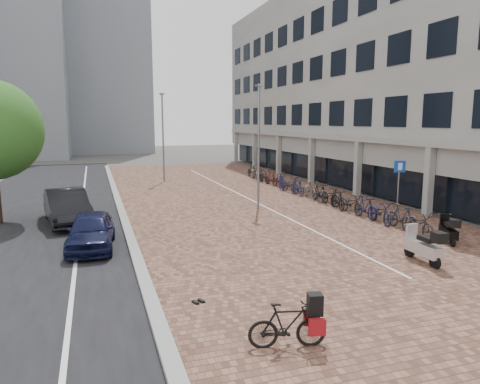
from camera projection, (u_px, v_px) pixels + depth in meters
The scene contains 18 objects.
ground at pixel (296, 257), 14.84m from camera, with size 140.00×140.00×0.00m, color #474442.
plaza_brick at pixel (240, 197), 26.71m from camera, with size 14.50×42.00×0.04m, color brown.
street_asphalt at pixel (42, 208), 23.30m from camera, with size 8.00×50.00×0.03m, color black.
curb at pixel (118, 202), 24.50m from camera, with size 0.35×42.00×0.14m, color gray.
lane_line at pixel (82, 205), 23.91m from camera, with size 0.12×44.00×0.00m, color white.
parking_line at pixel (243, 196), 26.77m from camera, with size 0.10×30.00×0.00m, color white.
office_building at pixel (365, 67), 32.53m from camera, with size 8.40×40.00×15.00m.
bg_towers at pixel (18, 43), 54.06m from camera, with size 33.00×23.00×32.00m.
car_navy at pixel (91, 231), 15.75m from camera, with size 1.54×3.84×1.31m, color black.
car_dark at pixel (67, 207), 19.61m from camera, with size 1.62×4.63×1.53m, color black.
hero_bike at pixel (287, 325), 8.82m from camera, with size 1.65×0.79×1.12m.
shoes at pixel (199, 303), 11.03m from camera, with size 0.31×0.26×0.08m, color black, non-canonical shape.
scooter_front at pixel (423, 245), 14.14m from camera, with size 0.54×1.72×1.18m, color #B9BABF, non-canonical shape.
scooter_mid at pixel (448, 230), 16.47m from camera, with size 0.47×1.51×1.04m, color black, non-canonical shape.
parking_sign at pixel (399, 178), 21.05m from camera, with size 0.55×0.17×2.66m.
lamp_near at pixel (259, 148), 22.60m from camera, with size 0.12×0.12×6.27m, color gray.
lamp_far at pixel (163, 139), 32.77m from camera, with size 0.12×0.12×6.46m, color gray.
bike_row at pixel (305, 189), 26.50m from camera, with size 1.20×21.44×1.05m.
Camera 1 is at (-6.29, -12.99, 4.50)m, focal length 33.19 mm.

